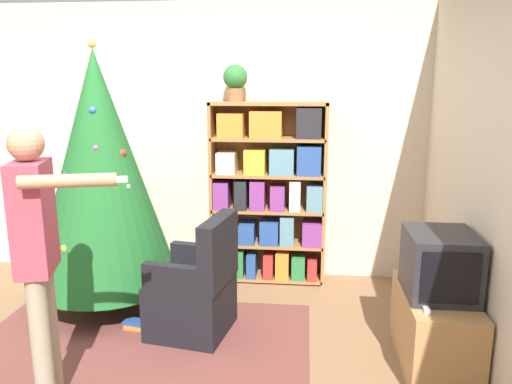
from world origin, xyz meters
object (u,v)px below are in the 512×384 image
at_px(television, 440,264).
at_px(christmas_tree, 101,170).
at_px(bookshelf, 269,194).
at_px(armchair, 196,292).
at_px(standing_person, 38,246).
at_px(potted_plant, 235,80).

distance_m(television, christmas_tree, 2.67).
distance_m(bookshelf, armchair, 1.30).
distance_m(bookshelf, christmas_tree, 1.53).
bearing_deg(bookshelf, standing_person, -119.42).
bearing_deg(potted_plant, standing_person, -112.22).
relative_size(television, christmas_tree, 0.23).
height_order(bookshelf, standing_person, bookshelf).
height_order(television, christmas_tree, christmas_tree).
height_order(television, armchair, television).
distance_m(armchair, potted_plant, 1.92).
height_order(christmas_tree, standing_person, christmas_tree).
relative_size(television, standing_person, 0.30).
distance_m(bookshelf, potted_plant, 1.09).
xyz_separation_m(bookshelf, standing_person, (-1.14, -2.03, 0.13)).
xyz_separation_m(armchair, standing_person, (-0.67, -0.94, 0.66)).
bearing_deg(bookshelf, armchair, -113.37).
relative_size(television, armchair, 0.54).
distance_m(christmas_tree, armchair, 1.27).
bearing_deg(television, christmas_tree, 164.71).
bearing_deg(potted_plant, television, -42.38).
xyz_separation_m(bookshelf, potted_plant, (-0.31, 0.01, 1.04)).
bearing_deg(television, standing_person, -164.78).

